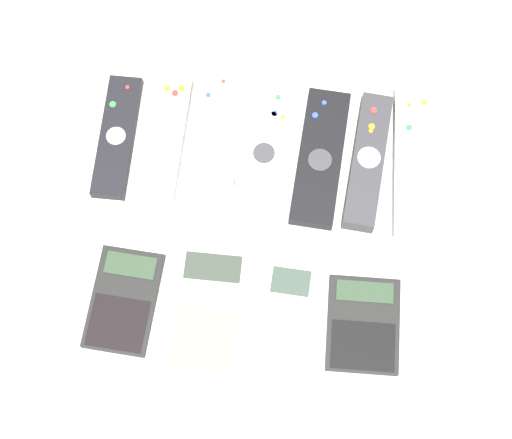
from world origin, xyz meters
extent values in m
plane|color=beige|center=(0.00, 0.00, 0.00)|extent=(3.00, 3.00, 0.00)
cube|color=black|center=(-0.20, 0.12, 0.01)|extent=(0.05, 0.17, 0.02)
cylinder|color=#99999E|center=(-0.20, 0.12, 0.02)|extent=(0.03, 0.03, 0.00)
cylinder|color=red|center=(-0.19, 0.19, 0.02)|extent=(0.01, 0.01, 0.00)
cylinder|color=green|center=(-0.21, 0.16, 0.02)|extent=(0.01, 0.01, 0.00)
cube|color=silver|center=(-0.13, 0.12, 0.01)|extent=(0.05, 0.17, 0.03)
cylinder|color=silver|center=(-0.13, 0.11, 0.03)|extent=(0.03, 0.03, 0.00)
cylinder|color=orange|center=(-0.12, 0.19, 0.03)|extent=(0.01, 0.01, 0.00)
cylinder|color=orange|center=(-0.14, 0.19, 0.03)|extent=(0.01, 0.01, 0.00)
cylinder|color=red|center=(-0.13, 0.18, 0.03)|extent=(0.01, 0.01, 0.00)
cube|color=white|center=(-0.07, 0.12, 0.01)|extent=(0.07, 0.21, 0.02)
cylinder|color=silver|center=(-0.07, 0.12, 0.02)|extent=(0.03, 0.03, 0.00)
cylinder|color=blue|center=(-0.08, 0.19, 0.02)|extent=(0.01, 0.01, 0.00)
cylinder|color=red|center=(-0.07, 0.21, 0.02)|extent=(0.01, 0.01, 0.00)
cube|color=white|center=(0.00, 0.12, 0.01)|extent=(0.07, 0.20, 0.03)
cylinder|color=#38383D|center=(0.00, 0.11, 0.03)|extent=(0.03, 0.03, 0.00)
cylinder|color=green|center=(0.01, 0.19, 0.03)|extent=(0.01, 0.01, 0.00)
cylinder|color=silver|center=(0.01, 0.17, 0.03)|extent=(0.01, 0.01, 0.00)
cylinder|color=blue|center=(0.01, 0.17, 0.03)|extent=(0.01, 0.01, 0.00)
cylinder|color=yellow|center=(0.02, 0.17, 0.03)|extent=(0.01, 0.01, 0.00)
cube|color=black|center=(0.07, 0.12, 0.01)|extent=(0.06, 0.19, 0.02)
cylinder|color=#38383D|center=(0.07, 0.11, 0.02)|extent=(0.03, 0.03, 0.00)
cylinder|color=blue|center=(0.06, 0.18, 0.02)|extent=(0.01, 0.01, 0.00)
cylinder|color=blue|center=(0.07, 0.20, 0.02)|extent=(0.01, 0.01, 0.00)
cube|color=#333338|center=(0.14, 0.12, 0.01)|extent=(0.05, 0.19, 0.03)
cylinder|color=#99999E|center=(0.14, 0.12, 0.03)|extent=(0.03, 0.03, 0.00)
cylinder|color=orange|center=(0.14, 0.16, 0.03)|extent=(0.01, 0.01, 0.00)
cylinder|color=red|center=(0.14, 0.19, 0.03)|extent=(0.01, 0.01, 0.00)
cylinder|color=orange|center=(0.14, 0.17, 0.03)|extent=(0.01, 0.01, 0.00)
cube|color=#B7B7BC|center=(0.19, 0.13, 0.01)|extent=(0.06, 0.21, 0.02)
cylinder|color=#99999E|center=(0.20, 0.10, 0.02)|extent=(0.02, 0.02, 0.00)
cylinder|color=green|center=(0.19, 0.17, 0.02)|extent=(0.01, 0.01, 0.00)
cylinder|color=orange|center=(0.20, 0.21, 0.02)|extent=(0.01, 0.01, 0.00)
cylinder|color=orange|center=(0.18, 0.21, 0.02)|extent=(0.01, 0.01, 0.00)
cylinder|color=silver|center=(0.20, 0.19, 0.02)|extent=(0.01, 0.01, 0.00)
cube|color=black|center=(-0.15, -0.10, 0.01)|extent=(0.09, 0.13, 0.01)
cube|color=#2D422D|center=(-0.15, -0.05, 0.01)|extent=(0.06, 0.03, 0.00)
cube|color=black|center=(-0.15, -0.13, 0.01)|extent=(0.07, 0.07, 0.00)
cube|color=beige|center=(-0.05, -0.10, 0.01)|extent=(0.09, 0.16, 0.01)
cube|color=#333D33|center=(-0.05, -0.04, 0.01)|extent=(0.07, 0.04, 0.00)
cube|color=gray|center=(-0.04, -0.14, 0.01)|extent=(0.08, 0.08, 0.00)
cube|color=beige|center=(0.05, -0.10, 0.01)|extent=(0.07, 0.15, 0.01)
cube|color=#38473D|center=(0.05, -0.05, 0.01)|extent=(0.05, 0.04, 0.00)
cube|color=gray|center=(0.05, -0.14, 0.01)|extent=(0.06, 0.08, 0.00)
cube|color=black|center=(0.15, -0.09, 0.01)|extent=(0.09, 0.12, 0.01)
cube|color=#2D422D|center=(0.15, -0.05, 0.01)|extent=(0.07, 0.03, 0.00)
cube|color=black|center=(0.15, -0.12, 0.01)|extent=(0.08, 0.06, 0.00)
camera|label=1|loc=(0.04, -0.33, 1.04)|focal=60.00mm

